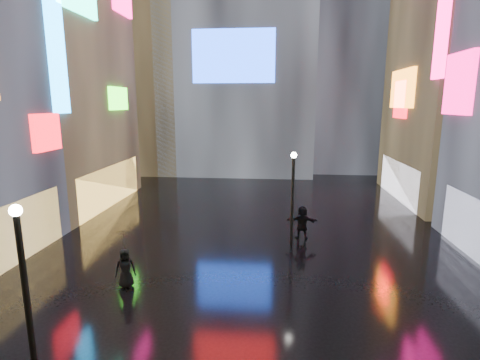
# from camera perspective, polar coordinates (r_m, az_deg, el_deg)

# --- Properties ---
(ground) EXTENTS (140.00, 140.00, 0.00)m
(ground) POSITION_cam_1_polar(r_m,az_deg,el_deg) (21.78, 2.01, -8.70)
(ground) COLOR black
(ground) RESTS_ON ground
(building_left_far) EXTENTS (10.28, 12.00, 22.00)m
(building_left_far) POSITION_cam_1_polar(r_m,az_deg,el_deg) (31.66, -28.70, 16.45)
(building_left_far) COLOR black
(building_left_far) RESTS_ON ground
(tower_flank_right) EXTENTS (12.00, 12.00, 34.00)m
(tower_flank_right) POSITION_cam_1_polar(r_m,az_deg,el_deg) (47.98, 15.95, 22.54)
(tower_flank_right) COLOR black
(tower_flank_right) RESTS_ON ground
(tower_flank_left) EXTENTS (10.00, 10.00, 26.00)m
(tower_flank_left) POSITION_cam_1_polar(r_m,az_deg,el_deg) (45.35, -14.92, 18.13)
(tower_flank_left) COLOR black
(tower_flank_left) RESTS_ON ground
(lamp_near) EXTENTS (0.30, 0.30, 5.20)m
(lamp_near) POSITION_cam_1_polar(r_m,az_deg,el_deg) (11.12, -29.85, -14.53)
(lamp_near) COLOR black
(lamp_near) RESTS_ON ground
(lamp_far) EXTENTS (0.30, 0.30, 5.20)m
(lamp_far) POSITION_cam_1_polar(r_m,az_deg,el_deg) (19.04, 8.02, -2.53)
(lamp_far) COLOR black
(lamp_far) RESTS_ON ground
(pedestrian_4) EXTENTS (0.95, 0.77, 1.68)m
(pedestrian_4) POSITION_cam_1_polar(r_m,az_deg,el_deg) (16.63, -17.07, -12.76)
(pedestrian_4) COLOR black
(pedestrian_4) RESTS_ON ground
(pedestrian_5) EXTENTS (1.79, 0.60, 1.92)m
(pedestrian_5) POSITION_cam_1_polar(r_m,az_deg,el_deg) (21.49, 9.45, -6.42)
(pedestrian_5) COLOR black
(pedestrian_5) RESTS_ON ground
(umbrella_2) EXTENTS (0.96, 0.97, 0.81)m
(umbrella_2) POSITION_cam_1_polar(r_m,az_deg,el_deg) (16.16, -17.33, -8.72)
(umbrella_2) COLOR black
(umbrella_2) RESTS_ON pedestrian_4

